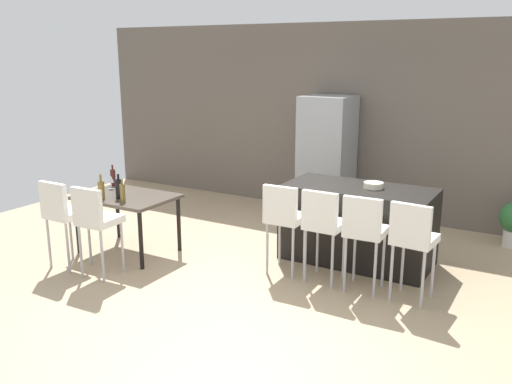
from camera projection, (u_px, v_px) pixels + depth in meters
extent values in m
plane|color=tan|center=(287.00, 272.00, 6.30)|extent=(10.00, 10.00, 0.00)
cube|color=#665B51|center=(371.00, 121.00, 8.19)|extent=(10.00, 0.12, 2.90)
cube|color=black|center=(358.00, 224.00, 6.53)|extent=(1.74, 0.84, 0.92)
cube|color=white|center=(286.00, 218.00, 6.15)|extent=(0.41, 0.41, 0.08)
cube|color=white|center=(280.00, 202.00, 5.95)|extent=(0.40, 0.07, 0.36)
cylinder|color=#B2B2B7|center=(280.00, 240.00, 6.45)|extent=(0.03, 0.03, 0.61)
cylinder|color=#B2B2B7|center=(305.00, 245.00, 6.30)|extent=(0.03, 0.03, 0.61)
cylinder|color=#B2B2B7|center=(267.00, 248.00, 6.17)|extent=(0.03, 0.03, 0.61)
cylinder|color=#B2B2B7|center=(293.00, 253.00, 6.03)|extent=(0.03, 0.03, 0.61)
cube|color=white|center=(326.00, 224.00, 5.92)|extent=(0.40, 0.40, 0.08)
cube|color=white|center=(320.00, 208.00, 5.72)|extent=(0.40, 0.06, 0.36)
cylinder|color=#B2B2B7|center=(317.00, 247.00, 6.21)|extent=(0.03, 0.03, 0.61)
cylinder|color=#B2B2B7|center=(344.00, 252.00, 6.05)|extent=(0.03, 0.03, 0.61)
cylinder|color=#B2B2B7|center=(305.00, 256.00, 5.95)|extent=(0.03, 0.03, 0.61)
cylinder|color=#B2B2B7|center=(332.00, 261.00, 5.79)|extent=(0.03, 0.03, 0.61)
cube|color=white|center=(366.00, 231.00, 5.69)|extent=(0.42, 0.42, 0.08)
cube|color=white|center=(362.00, 215.00, 5.49)|extent=(0.40, 0.08, 0.36)
cylinder|color=#B2B2B7|center=(354.00, 255.00, 5.99)|extent=(0.03, 0.03, 0.61)
cylinder|color=#B2B2B7|center=(383.00, 260.00, 5.84)|extent=(0.03, 0.03, 0.61)
cylinder|color=#B2B2B7|center=(345.00, 264.00, 5.71)|extent=(0.03, 0.03, 0.61)
cylinder|color=#B2B2B7|center=(375.00, 270.00, 5.57)|extent=(0.03, 0.03, 0.61)
cube|color=white|center=(415.00, 239.00, 5.44)|extent=(0.43, 0.43, 0.08)
cube|color=white|center=(410.00, 222.00, 5.25)|extent=(0.40, 0.09, 0.36)
cylinder|color=#B2B2B7|center=(402.00, 263.00, 5.75)|extent=(0.03, 0.03, 0.61)
cylinder|color=#B2B2B7|center=(433.00, 270.00, 5.57)|extent=(0.03, 0.03, 0.61)
cylinder|color=#B2B2B7|center=(391.00, 273.00, 5.49)|extent=(0.03, 0.03, 0.61)
cylinder|color=#B2B2B7|center=(423.00, 280.00, 5.31)|extent=(0.03, 0.03, 0.61)
cube|color=#4C4238|center=(127.00, 197.00, 6.76)|extent=(1.16, 0.82, 0.04)
cylinder|color=black|center=(118.00, 212.00, 7.40)|extent=(0.05, 0.05, 0.70)
cylinder|color=black|center=(179.00, 224.00, 6.89)|extent=(0.05, 0.05, 0.70)
cylinder|color=black|center=(77.00, 226.00, 6.82)|extent=(0.05, 0.05, 0.70)
cylinder|color=black|center=(141.00, 240.00, 6.30)|extent=(0.05, 0.05, 0.70)
cube|color=white|center=(67.00, 213.00, 6.31)|extent=(0.40, 0.40, 0.08)
cube|color=white|center=(53.00, 198.00, 6.12)|extent=(0.40, 0.06, 0.36)
cylinder|color=#B2B2B7|center=(71.00, 235.00, 6.61)|extent=(0.03, 0.03, 0.61)
cylinder|color=#B2B2B7|center=(89.00, 240.00, 6.45)|extent=(0.03, 0.03, 0.61)
cylinder|color=#B2B2B7|center=(49.00, 243.00, 6.35)|extent=(0.03, 0.03, 0.61)
cylinder|color=#B2B2B7|center=(68.00, 248.00, 6.19)|extent=(0.03, 0.03, 0.61)
cube|color=white|center=(100.00, 220.00, 6.06)|extent=(0.42, 0.42, 0.08)
cube|color=white|center=(87.00, 205.00, 5.86)|extent=(0.40, 0.08, 0.36)
cylinder|color=#B2B2B7|center=(101.00, 243.00, 6.35)|extent=(0.03, 0.03, 0.61)
cylinder|color=#B2B2B7|center=(122.00, 247.00, 6.21)|extent=(0.03, 0.03, 0.61)
cylinder|color=#B2B2B7|center=(81.00, 252.00, 6.08)|extent=(0.03, 0.03, 0.61)
cylinder|color=#B2B2B7|center=(102.00, 256.00, 5.93)|extent=(0.03, 0.03, 0.61)
cylinder|color=black|center=(119.00, 189.00, 6.58)|extent=(0.08, 0.08, 0.24)
cylinder|color=black|center=(118.00, 177.00, 6.54)|extent=(0.03, 0.03, 0.07)
cylinder|color=brown|center=(123.00, 193.00, 6.44)|extent=(0.06, 0.06, 0.21)
cylinder|color=brown|center=(122.00, 182.00, 6.41)|extent=(0.02, 0.02, 0.06)
cylinder|color=#471E19|center=(113.00, 178.00, 7.23)|extent=(0.07, 0.07, 0.22)
cylinder|color=#471E19|center=(112.00, 167.00, 7.19)|extent=(0.02, 0.02, 0.06)
cylinder|color=brown|center=(101.00, 190.00, 6.55)|extent=(0.08, 0.08, 0.22)
cylinder|color=brown|center=(100.00, 178.00, 6.51)|extent=(0.03, 0.03, 0.09)
cylinder|color=silver|center=(112.00, 189.00, 7.08)|extent=(0.06, 0.06, 0.00)
cylinder|color=silver|center=(111.00, 185.00, 7.07)|extent=(0.01, 0.01, 0.08)
cone|color=silver|center=(111.00, 179.00, 7.05)|extent=(0.07, 0.07, 0.09)
cube|color=#939699|center=(327.00, 158.00, 8.21)|extent=(0.72, 0.68, 1.84)
cylinder|color=beige|center=(373.00, 185.00, 6.36)|extent=(0.23, 0.23, 0.07)
cylinder|color=beige|center=(512.00, 238.00, 7.10)|extent=(0.24, 0.24, 0.22)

